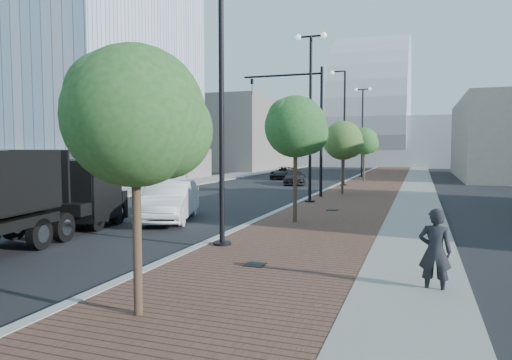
% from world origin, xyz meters
% --- Properties ---
extents(sidewalk, '(7.00, 140.00, 0.12)m').
position_xyz_m(sidewalk, '(3.50, 40.00, 0.06)').
color(sidewalk, '#4C2D23').
rests_on(sidewalk, ground).
extents(concrete_strip, '(2.40, 140.00, 0.13)m').
position_xyz_m(concrete_strip, '(6.20, 40.00, 0.07)').
color(concrete_strip, slate).
rests_on(concrete_strip, ground).
extents(curb, '(0.30, 140.00, 0.14)m').
position_xyz_m(curb, '(0.00, 40.00, 0.07)').
color(curb, gray).
rests_on(curb, ground).
extents(west_sidewalk, '(4.00, 140.00, 0.12)m').
position_xyz_m(west_sidewalk, '(-13.00, 40.00, 0.06)').
color(west_sidewalk, slate).
rests_on(west_sidewalk, ground).
extents(dump_truck, '(4.06, 13.48, 3.03)m').
position_xyz_m(dump_truck, '(-5.56, 8.30, 1.28)').
color(dump_truck, black).
rests_on(dump_truck, ground).
extents(white_sedan, '(3.36, 5.46, 1.70)m').
position_xyz_m(white_sedan, '(-3.73, 14.28, 0.85)').
color(white_sedan, silver).
rests_on(white_sedan, ground).
extents(dark_car_mid, '(2.14, 4.46, 1.23)m').
position_xyz_m(dark_car_mid, '(-6.39, 41.08, 0.61)').
color(dark_car_mid, black).
rests_on(dark_car_mid, ground).
extents(dark_car_far, '(2.61, 4.62, 1.26)m').
position_xyz_m(dark_car_far, '(-3.65, 34.98, 0.63)').
color(dark_car_far, black).
rests_on(dark_car_far, ground).
extents(pedestrian, '(0.69, 0.46, 1.84)m').
position_xyz_m(pedestrian, '(6.65, 7.40, 0.92)').
color(pedestrian, black).
rests_on(pedestrian, ground).
extents(streetlight_1, '(1.44, 0.56, 9.21)m').
position_xyz_m(streetlight_1, '(0.49, 10.00, 4.34)').
color(streetlight_1, black).
rests_on(streetlight_1, ground).
extents(streetlight_2, '(1.72, 0.56, 9.28)m').
position_xyz_m(streetlight_2, '(0.60, 22.00, 4.82)').
color(streetlight_2, black).
rests_on(streetlight_2, ground).
extents(streetlight_3, '(1.44, 0.56, 9.21)m').
position_xyz_m(streetlight_3, '(0.49, 34.00, 4.34)').
color(streetlight_3, black).
rests_on(streetlight_3, ground).
extents(streetlight_4, '(1.72, 0.56, 9.28)m').
position_xyz_m(streetlight_4, '(0.60, 46.00, 4.82)').
color(streetlight_4, black).
rests_on(streetlight_4, ground).
extents(traffic_mast, '(5.09, 0.20, 8.00)m').
position_xyz_m(traffic_mast, '(-0.30, 25.00, 4.98)').
color(traffic_mast, black).
rests_on(traffic_mast, ground).
extents(tree_0, '(2.52, 2.49, 4.91)m').
position_xyz_m(tree_0, '(1.65, 4.02, 3.65)').
color(tree_0, '#382619').
rests_on(tree_0, ground).
extents(tree_1, '(2.50, 2.47, 5.18)m').
position_xyz_m(tree_1, '(1.65, 15.02, 3.93)').
color(tree_1, '#382619').
rests_on(tree_1, ground).
extents(tree_2, '(2.54, 2.52, 4.84)m').
position_xyz_m(tree_2, '(1.65, 27.02, 3.56)').
color(tree_2, '#382619').
rests_on(tree_2, ground).
extents(tree_3, '(2.44, 2.40, 4.90)m').
position_xyz_m(tree_3, '(1.65, 39.02, 3.68)').
color(tree_3, '#382619').
rests_on(tree_3, ground).
extents(tower_podium, '(19.00, 19.00, 3.00)m').
position_xyz_m(tower_podium, '(-24.00, 32.00, 1.50)').
color(tower_podium, slate).
rests_on(tower_podium, ground).
extents(convention_center, '(50.00, 30.00, 50.00)m').
position_xyz_m(convention_center, '(-2.00, 85.00, 6.00)').
color(convention_center, '#ACB0B7').
rests_on(convention_center, ground).
extents(commercial_block_nw, '(14.00, 20.00, 10.00)m').
position_xyz_m(commercial_block_nw, '(-20.00, 60.00, 5.00)').
color(commercial_block_nw, slate).
rests_on(commercial_block_nw, ground).
extents(utility_cover_1, '(0.50, 0.50, 0.02)m').
position_xyz_m(utility_cover_1, '(2.40, 8.00, 0.13)').
color(utility_cover_1, black).
rests_on(utility_cover_1, sidewalk).
extents(utility_cover_2, '(0.50, 0.50, 0.02)m').
position_xyz_m(utility_cover_2, '(2.40, 19.00, 0.13)').
color(utility_cover_2, black).
rests_on(utility_cover_2, sidewalk).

